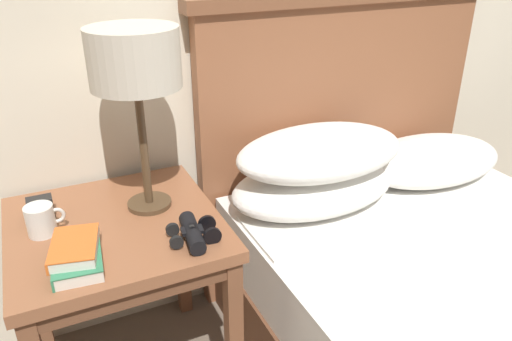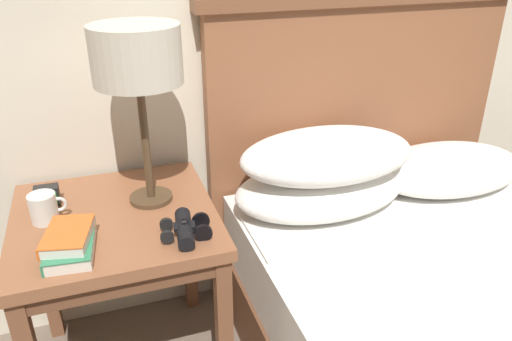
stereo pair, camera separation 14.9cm
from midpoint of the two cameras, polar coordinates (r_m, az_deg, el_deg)
nightstand at (r=1.54m, az=-18.26°, el=-8.33°), size 0.58×0.58×0.61m
bed at (r=1.64m, az=22.49°, el=-16.92°), size 1.23×1.93×1.17m
table_lamp at (r=1.40m, az=-16.76°, el=11.60°), size 0.25×0.25×0.53m
book_on_nightstand at (r=1.35m, az=-22.90°, el=-9.41°), size 0.14×0.20×0.04m
book_stacked_on_top at (r=1.34m, az=-23.21°, el=-8.18°), size 0.14×0.18×0.03m
binoculars_pair at (r=1.36m, az=-10.39°, el=-7.08°), size 0.15×0.16×0.05m
coffee_mug at (r=1.50m, az=-26.02°, el=-5.19°), size 0.10×0.08×0.08m
alarm_clock at (r=1.59m, az=-25.92°, el=-3.90°), size 0.07×0.05×0.06m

